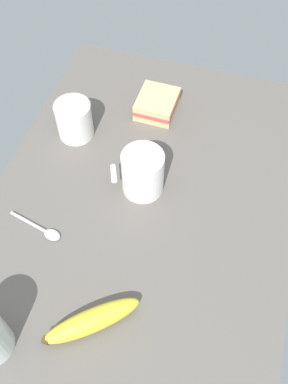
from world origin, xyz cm
name	(u,v)px	position (x,y,z in cm)	size (l,w,h in cm)	color
tabletop	(144,202)	(0.00, 0.00, 1.00)	(90.00, 64.00, 2.00)	#5B5651
coffee_mug_black	(74,119)	(-13.50, -20.78, 6.60)	(10.37, 8.24, 8.93)	white
coffee_mug_milky	(143,172)	(-3.09, -1.26, 7.33)	(8.82, 11.26, 10.39)	white
sandwich_main	(157,104)	(-26.16, -4.68, 4.20)	(10.24, 9.25, 4.40)	#DBB77A
banana	(92,321)	(27.97, -0.90, 4.08)	(14.63, 16.09, 4.15)	yellow
spoon	(43,230)	(13.10, -17.40, 2.38)	(4.29, 12.31, 0.80)	silver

